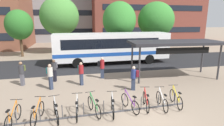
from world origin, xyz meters
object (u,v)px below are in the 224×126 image
at_px(commuter_grey_pack_2, 54,69).
at_px(street_tree_3, 119,20).
at_px(parked_bicycle_yellow_9, 176,99).
at_px(parked_bicycle_purple_6, 130,103).
at_px(parked_bicycle_white_8, 162,101).
at_px(commuter_olive_pack_3, 22,72).
at_px(parked_bicycle_silver_5, 113,106).
at_px(city_bus, 113,47).
at_px(parked_bicycle_red_7, 146,101).
at_px(parked_bicycle_orange_0, 13,117).
at_px(street_tree_0, 19,25).
at_px(commuter_teal_pack_1, 50,75).
at_px(commuter_black_pack_5, 102,66).
at_px(commuter_maroon_pack_0, 134,77).
at_px(transit_shelter, 176,44).
at_px(parked_bicycle_silver_2, 56,112).
at_px(commuter_teal_pack_4, 81,72).
at_px(parked_bicycle_orange_1, 38,113).
at_px(street_tree_1, 60,16).
at_px(street_tree_2, 156,20).
at_px(parked_bicycle_white_3, 77,109).

height_order(commuter_grey_pack_2, street_tree_3, street_tree_3).
bearing_deg(parked_bicycle_yellow_9, parked_bicycle_purple_6, 98.56).
bearing_deg(parked_bicycle_white_8, commuter_grey_pack_2, 52.80).
bearing_deg(commuter_olive_pack_3, parked_bicycle_yellow_9, 73.43).
height_order(parked_bicycle_silver_5, parked_bicycle_yellow_9, same).
bearing_deg(city_bus, parked_bicycle_red_7, -94.32).
height_order(parked_bicycle_orange_0, parked_bicycle_white_8, same).
relative_size(parked_bicycle_orange_0, parked_bicycle_red_7, 1.01).
height_order(commuter_olive_pack_3, street_tree_0, street_tree_0).
bearing_deg(commuter_teal_pack_1, parked_bicycle_white_8, 28.61).
bearing_deg(commuter_black_pack_5, commuter_maroon_pack_0, -48.02).
xyz_separation_m(commuter_olive_pack_3, commuter_black_pack_5, (5.72, 0.41, -0.02)).
bearing_deg(commuter_maroon_pack_0, parked_bicycle_purple_6, 84.35).
bearing_deg(commuter_grey_pack_2, commuter_maroon_pack_0, 74.16).
bearing_deg(commuter_olive_pack_3, transit_shelter, 100.73).
bearing_deg(parked_bicycle_silver_2, commuter_teal_pack_4, -28.41).
xyz_separation_m(commuter_maroon_pack_0, street_tree_3, (2.12, 12.03, 3.60)).
distance_m(city_bus, parked_bicycle_purple_6, 10.69).
height_order(parked_bicycle_orange_1, commuter_teal_pack_1, commuter_teal_pack_1).
bearing_deg(city_bus, commuter_maroon_pack_0, -93.80).
height_order(parked_bicycle_orange_1, parked_bicycle_silver_2, same).
height_order(parked_bicycle_white_8, commuter_teal_pack_1, commuter_teal_pack_1).
bearing_deg(commuter_maroon_pack_0, street_tree_1, -53.82).
height_order(street_tree_0, street_tree_1, street_tree_1).
xyz_separation_m(parked_bicycle_purple_6, transit_shelter, (5.12, 4.55, 2.36)).
xyz_separation_m(parked_bicycle_orange_1, parked_bicycle_red_7, (5.30, 0.14, 0.00)).
relative_size(commuter_grey_pack_2, commuter_black_pack_5, 0.99).
xyz_separation_m(parked_bicycle_silver_5, street_tree_2, (9.59, 15.82, 4.18)).
relative_size(parked_bicycle_white_8, transit_shelter, 0.24).
distance_m(city_bus, commuter_grey_pack_2, 7.47).
bearing_deg(parked_bicycle_orange_0, commuter_teal_pack_1, -8.80).
bearing_deg(parked_bicycle_yellow_9, parked_bicycle_orange_1, 99.60).
bearing_deg(commuter_maroon_pack_0, commuter_teal_pack_4, -10.71).
relative_size(parked_bicycle_white_3, parked_bicycle_red_7, 1.02).
height_order(parked_bicycle_orange_0, commuter_grey_pack_2, commuter_grey_pack_2).
height_order(commuter_teal_pack_4, street_tree_2, street_tree_2).
bearing_deg(street_tree_1, city_bus, -53.42).
distance_m(commuter_grey_pack_2, commuter_olive_pack_3, 2.20).
distance_m(city_bus, transit_shelter, 7.04).
bearing_deg(transit_shelter, parked_bicycle_red_7, -129.28).
xyz_separation_m(parked_bicycle_yellow_9, commuter_teal_pack_1, (-6.83, 3.97, 0.61)).
relative_size(city_bus, commuter_black_pack_5, 7.13).
distance_m(city_bus, commuter_black_pack_5, 5.39).
relative_size(parked_bicycle_yellow_9, street_tree_3, 0.25).
bearing_deg(parked_bicycle_yellow_9, street_tree_3, 6.47).
relative_size(commuter_teal_pack_1, commuter_teal_pack_4, 1.04).
height_order(parked_bicycle_yellow_9, street_tree_2, street_tree_2).
distance_m(parked_bicycle_silver_5, commuter_maroon_pack_0, 3.50).
distance_m(parked_bicycle_orange_0, street_tree_2, 21.58).
relative_size(parked_bicycle_red_7, transit_shelter, 0.23).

